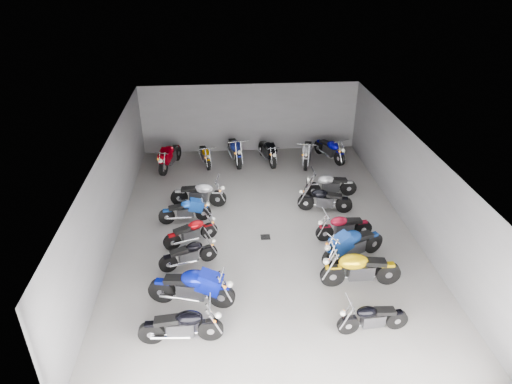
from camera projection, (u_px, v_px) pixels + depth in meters
The scene contains 24 objects.
ground at pixel (264, 229), 15.83m from camera, with size 14.00×14.00×0.00m, color gray.
wall_back at pixel (250, 118), 21.20m from camera, with size 10.00×0.10×3.20m, color slate.
wall_left at pixel (110, 194), 14.71m from camera, with size 0.10×14.00×3.20m, color slate.
wall_right at pixel (411, 183), 15.43m from camera, with size 0.10×14.00×3.20m, color slate.
ceiling at pixel (265, 143), 14.30m from camera, with size 10.00×14.00×0.04m, color black.
drain_grate at pixel (265, 237), 15.39m from camera, with size 0.32×0.32×0.01m, color black.
motorcycle_left_a at pixel (182, 326), 11.14m from camera, with size 2.10×0.41×0.92m.
motorcycle_left_b at pixel (192, 287), 12.27m from camera, with size 2.38×0.70×1.06m.
motorcycle_left_c at pixel (189, 254), 13.83m from camera, with size 1.77×0.74×0.81m.
motorcycle_left_d at pixel (191, 232), 14.88m from camera, with size 1.75×0.90×0.82m.
motorcycle_left_e at pixel (186, 211), 16.06m from camera, with size 1.86×0.43×0.82m.
motorcycle_left_f at pixel (199, 194), 17.02m from camera, with size 2.10×0.50×0.92m.
motorcycle_right_a at pixel (372, 317), 11.47m from camera, with size 1.86×0.39×0.82m.
motorcycle_right_b at pixel (360, 269), 13.00m from camera, with size 2.34×0.46×1.03m.
motorcycle_right_c at pixel (353, 245), 14.06m from camera, with size 2.15×1.08×1.01m.
motorcycle_right_d at pixel (344, 226), 15.12m from camera, with size 1.95×0.44×0.86m.
motorcycle_right_e at pixel (324, 199), 16.69m from camera, with size 1.99×0.57×0.88m.
motorcycle_right_f at pixel (330, 185), 17.68m from camera, with size 2.06×0.41×0.90m.
motorcycle_back_a at pixel (170, 156), 19.93m from camera, with size 0.80×2.22×1.00m.
motorcycle_back_b at pixel (205, 155), 20.31m from camera, with size 0.56×1.85×0.82m.
motorcycle_back_c at pixel (235, 150), 20.49m from camera, with size 0.61×2.37×1.05m.
motorcycle_back_d at pixel (268, 151), 20.49m from camera, with size 0.64×2.11×0.94m.
motorcycle_back_e at pixel (307, 152), 20.37m from camera, with size 0.70×2.19×0.98m.
motorcycle_back_f at pixel (330, 149), 20.72m from camera, with size 1.03×2.00×0.94m.
Camera 1 is at (-1.36, -13.23, 8.70)m, focal length 32.00 mm.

